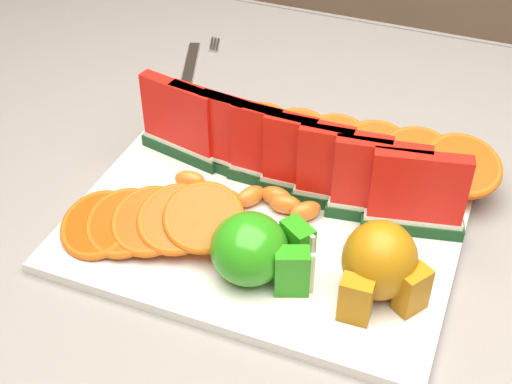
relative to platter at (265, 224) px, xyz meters
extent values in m
cube|color=#513121|center=(0.07, 0.00, -0.03)|extent=(1.40, 0.90, 0.03)
cube|color=#513121|center=(-0.57, 0.39, -0.40)|extent=(0.06, 0.06, 0.72)
cube|color=slate|center=(0.07, 0.00, -0.01)|extent=(1.52, 1.02, 0.01)
cube|color=slate|center=(0.07, 0.51, -0.10)|extent=(1.52, 0.01, 0.20)
cube|color=silver|center=(0.00, 0.00, 0.00)|extent=(0.40, 0.30, 0.01)
ellipsoid|color=#1F8C0F|center=(0.01, -0.08, 0.04)|extent=(0.08, 0.08, 0.07)
cube|color=#1F8C0F|center=(0.06, -0.08, 0.03)|extent=(0.04, 0.03, 0.05)
cube|color=beige|center=(0.06, -0.08, 0.03)|extent=(0.03, 0.01, 0.05)
cube|color=#1F8C0F|center=(0.05, -0.05, 0.03)|extent=(0.04, 0.03, 0.05)
cube|color=beige|center=(0.06, -0.05, 0.03)|extent=(0.03, 0.02, 0.05)
ellipsoid|color=#99840E|center=(0.13, -0.05, 0.05)|extent=(0.09, 0.09, 0.08)
cube|color=#99840E|center=(0.12, -0.09, 0.03)|extent=(0.03, 0.02, 0.05)
cube|color=#99840E|center=(0.17, -0.06, 0.03)|extent=(0.03, 0.04, 0.05)
cube|color=silver|center=(-0.22, 0.26, 0.00)|extent=(0.07, 0.17, 0.00)
cube|color=silver|center=(-0.22, 0.35, 0.00)|extent=(0.02, 0.04, 0.00)
cube|color=silver|center=(-0.22, 0.35, 0.00)|extent=(0.02, 0.04, 0.00)
cube|color=silver|center=(-0.21, 0.35, 0.00)|extent=(0.02, 0.04, 0.00)
cube|color=#0F3C0F|center=(-0.13, 0.07, 0.01)|extent=(0.11, 0.04, 0.01)
cube|color=silver|center=(-0.13, 0.07, 0.02)|extent=(0.10, 0.04, 0.01)
cube|color=red|center=(-0.13, 0.07, 0.07)|extent=(0.10, 0.04, 0.08)
cube|color=#0F3C0F|center=(-0.09, 0.07, 0.01)|extent=(0.11, 0.04, 0.01)
cube|color=silver|center=(-0.09, 0.07, 0.02)|extent=(0.10, 0.03, 0.01)
cube|color=red|center=(-0.09, 0.07, 0.07)|extent=(0.10, 0.03, 0.08)
cube|color=#0F3C0F|center=(-0.05, 0.06, 0.01)|extent=(0.11, 0.03, 0.01)
cube|color=silver|center=(-0.05, 0.06, 0.02)|extent=(0.10, 0.03, 0.01)
cube|color=red|center=(-0.05, 0.06, 0.07)|extent=(0.10, 0.02, 0.08)
cube|color=#0F3C0F|center=(-0.01, 0.06, 0.01)|extent=(0.11, 0.02, 0.01)
cube|color=silver|center=(-0.01, 0.06, 0.02)|extent=(0.10, 0.02, 0.01)
cube|color=red|center=(-0.01, 0.06, 0.07)|extent=(0.10, 0.02, 0.08)
cube|color=#0F3C0F|center=(0.03, 0.05, 0.01)|extent=(0.11, 0.02, 0.01)
cube|color=silver|center=(0.03, 0.05, 0.02)|extent=(0.10, 0.02, 0.01)
cube|color=red|center=(0.03, 0.05, 0.07)|extent=(0.10, 0.02, 0.08)
cube|color=#0F3C0F|center=(0.07, 0.05, 0.01)|extent=(0.11, 0.03, 0.01)
cube|color=silver|center=(0.07, 0.05, 0.02)|extent=(0.10, 0.03, 0.01)
cube|color=red|center=(0.07, 0.05, 0.07)|extent=(0.10, 0.02, 0.08)
cube|color=#0F3C0F|center=(0.11, 0.04, 0.01)|extent=(0.11, 0.04, 0.01)
cube|color=silver|center=(0.11, 0.04, 0.02)|extent=(0.10, 0.03, 0.01)
cube|color=red|center=(0.11, 0.04, 0.07)|extent=(0.10, 0.03, 0.08)
cube|color=#0F3C0F|center=(0.15, 0.04, 0.01)|extent=(0.11, 0.04, 0.01)
cube|color=silver|center=(0.15, 0.04, 0.02)|extent=(0.10, 0.04, 0.01)
cube|color=red|center=(0.15, 0.04, 0.07)|extent=(0.10, 0.04, 0.08)
cylinder|color=orange|center=(-0.15, -0.09, 0.02)|extent=(0.09, 0.09, 0.03)
torus|color=#AF2E00|center=(-0.15, -0.09, 0.02)|extent=(0.10, 0.10, 0.04)
cylinder|color=orange|center=(-0.12, -0.08, 0.03)|extent=(0.08, 0.08, 0.03)
torus|color=#AF2E00|center=(-0.12, -0.08, 0.03)|extent=(0.09, 0.09, 0.04)
cylinder|color=orange|center=(-0.10, -0.07, 0.03)|extent=(0.08, 0.07, 0.03)
torus|color=#AF2E00|center=(-0.10, -0.07, 0.03)|extent=(0.09, 0.08, 0.04)
cylinder|color=orange|center=(-0.07, -0.06, 0.04)|extent=(0.08, 0.08, 0.03)
torus|color=#AF2E00|center=(-0.07, -0.06, 0.04)|extent=(0.09, 0.09, 0.04)
cylinder|color=orange|center=(-0.05, -0.05, 0.04)|extent=(0.09, 0.09, 0.03)
torus|color=#AF2E00|center=(-0.05, -0.05, 0.04)|extent=(0.10, 0.10, 0.04)
cylinder|color=orange|center=(-0.11, 0.13, 0.02)|extent=(0.08, 0.08, 0.03)
torus|color=#AF2E00|center=(-0.11, 0.13, 0.02)|extent=(0.09, 0.09, 0.03)
cylinder|color=orange|center=(-0.06, 0.13, 0.02)|extent=(0.09, 0.08, 0.03)
torus|color=#AF2E00|center=(-0.06, 0.13, 0.02)|extent=(0.10, 0.10, 0.03)
cylinder|color=orange|center=(-0.01, 0.13, 0.03)|extent=(0.09, 0.09, 0.03)
torus|color=#AF2E00|center=(-0.01, 0.13, 0.03)|extent=(0.10, 0.10, 0.03)
cylinder|color=orange|center=(0.04, 0.13, 0.03)|extent=(0.10, 0.10, 0.03)
torus|color=#AF2E00|center=(0.04, 0.13, 0.03)|extent=(0.11, 0.11, 0.03)
cylinder|color=orange|center=(0.08, 0.13, 0.03)|extent=(0.10, 0.10, 0.03)
torus|color=#AF2E00|center=(0.08, 0.13, 0.03)|extent=(0.11, 0.11, 0.03)
cylinder|color=orange|center=(0.13, 0.13, 0.03)|extent=(0.10, 0.10, 0.03)
torus|color=#AF2E00|center=(0.13, 0.13, 0.03)|extent=(0.12, 0.12, 0.03)
cylinder|color=orange|center=(0.18, 0.13, 0.04)|extent=(0.11, 0.11, 0.03)
torus|color=#AF2E00|center=(0.18, 0.13, 0.04)|extent=(0.12, 0.12, 0.03)
ellipsoid|color=orange|center=(-0.10, 0.02, 0.02)|extent=(0.04, 0.02, 0.02)
ellipsoid|color=orange|center=(-0.07, 0.00, 0.02)|extent=(0.03, 0.04, 0.02)
ellipsoid|color=orange|center=(-0.05, 0.00, 0.02)|extent=(0.04, 0.04, 0.02)
ellipsoid|color=orange|center=(-0.02, 0.02, 0.02)|extent=(0.03, 0.04, 0.02)
ellipsoid|color=orange|center=(0.00, 0.03, 0.02)|extent=(0.04, 0.02, 0.02)
ellipsoid|color=orange|center=(0.02, 0.02, 0.02)|extent=(0.04, 0.02, 0.02)
ellipsoid|color=orange|center=(0.04, 0.02, 0.02)|extent=(0.04, 0.04, 0.02)
camera|label=1|loc=(0.20, -0.53, 0.51)|focal=50.00mm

